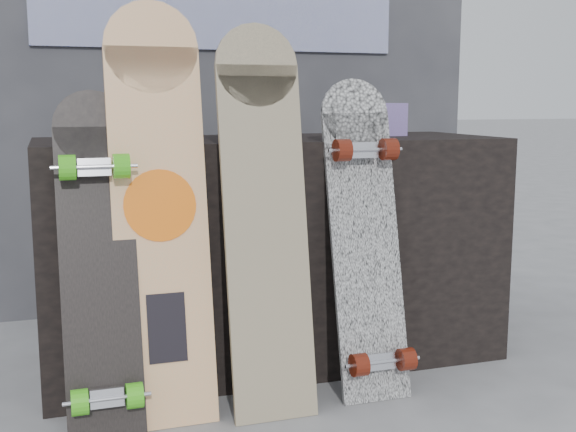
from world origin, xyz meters
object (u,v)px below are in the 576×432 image
object	(u,v)px
vendor_table	(272,250)
longboard_cascadia	(366,233)
skateboard_dark	(99,258)
longboard_celtic	(265,207)
longboard_geisha	(159,199)

from	to	relation	value
vendor_table	longboard_cascadia	size ratio (longest dim) A/B	1.60
longboard_cascadia	skateboard_dark	bearing A→B (deg)	-179.11
longboard_celtic	longboard_cascadia	distance (m)	0.36
vendor_table	longboard_geisha	distance (m)	0.62
longboard_geisha	skateboard_dark	distance (m)	0.24
longboard_geisha	longboard_celtic	xyz separation A→B (m)	(0.30, -0.06, -0.03)
longboard_cascadia	skateboard_dark	size ratio (longest dim) A/B	1.04
longboard_cascadia	longboard_celtic	bearing A→B (deg)	-176.13
vendor_table	longboard_geisha	xyz separation A→B (m)	(-0.45, -0.35, 0.25)
longboard_cascadia	skateboard_dark	xyz separation A→B (m)	(-0.82, -0.01, -0.02)
vendor_table	longboard_geisha	size ratio (longest dim) A/B	1.31
longboard_celtic	skateboard_dark	size ratio (longest dim) A/B	1.21
longboard_cascadia	skateboard_dark	distance (m)	0.82
vendor_table	longboard_celtic	bearing A→B (deg)	-109.76
skateboard_dark	longboard_celtic	bearing A→B (deg)	-1.21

